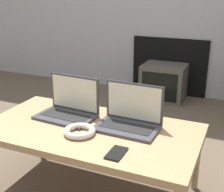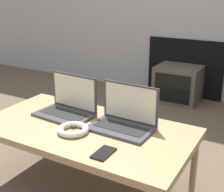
{
  "view_description": "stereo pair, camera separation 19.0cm",
  "coord_description": "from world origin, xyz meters",
  "px_view_note": "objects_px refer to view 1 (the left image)",
  "views": [
    {
      "loc": [
        0.72,
        -1.16,
        1.12
      ],
      "look_at": [
        0.0,
        0.48,
        0.49
      ],
      "focal_mm": 50.0,
      "sensor_mm": 36.0,
      "label": 1
    },
    {
      "loc": [
        0.89,
        -1.08,
        1.12
      ],
      "look_at": [
        0.0,
        0.48,
        0.49
      ],
      "focal_mm": 50.0,
      "sensor_mm": 36.0,
      "label": 2
    }
  ],
  "objects_px": {
    "laptop_left": "(69,107)",
    "laptop_right": "(130,118)",
    "phone": "(116,153)",
    "tv": "(164,82)",
    "headphones": "(79,131)"
  },
  "relations": [
    {
      "from": "laptop_right",
      "to": "phone",
      "type": "height_order",
      "value": "laptop_right"
    },
    {
      "from": "phone",
      "to": "tv",
      "type": "relative_size",
      "value": 0.29
    },
    {
      "from": "headphones",
      "to": "phone",
      "type": "distance_m",
      "value": 0.28
    },
    {
      "from": "tv",
      "to": "laptop_right",
      "type": "bearing_deg",
      "value": -82.26
    },
    {
      "from": "phone",
      "to": "laptop_left",
      "type": "bearing_deg",
      "value": 145.11
    },
    {
      "from": "laptop_right",
      "to": "laptop_left",
      "type": "bearing_deg",
      "value": -178.19
    },
    {
      "from": "tv",
      "to": "laptop_left",
      "type": "bearing_deg",
      "value": -95.65
    },
    {
      "from": "headphones",
      "to": "laptop_right",
      "type": "bearing_deg",
      "value": 42.29
    },
    {
      "from": "laptop_left",
      "to": "laptop_right",
      "type": "xyz_separation_m",
      "value": [
        0.38,
        0.0,
        0.0
      ]
    },
    {
      "from": "laptop_right",
      "to": "tv",
      "type": "xyz_separation_m",
      "value": [
        -0.22,
        1.6,
        -0.27
      ]
    },
    {
      "from": "headphones",
      "to": "tv",
      "type": "height_order",
      "value": "headphones"
    },
    {
      "from": "headphones",
      "to": "tv",
      "type": "distance_m",
      "value": 1.8
    },
    {
      "from": "laptop_right",
      "to": "headphones",
      "type": "distance_m",
      "value": 0.28
    },
    {
      "from": "laptop_left",
      "to": "phone",
      "type": "relative_size",
      "value": 2.71
    },
    {
      "from": "laptop_right",
      "to": "phone",
      "type": "relative_size",
      "value": 2.64
    }
  ]
}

